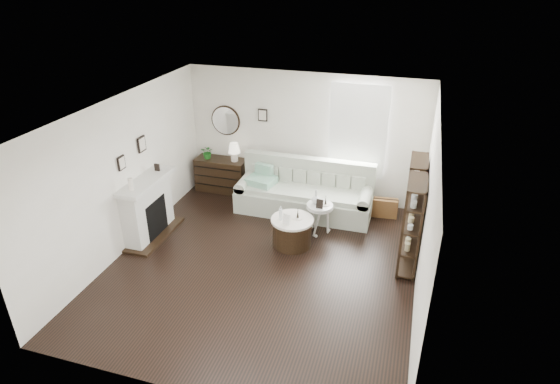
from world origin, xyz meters
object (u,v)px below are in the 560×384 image
(sofa, at_px, (305,195))
(pedestal_table, at_px, (320,207))
(drum_table, at_px, (292,232))
(dresser, at_px, (222,175))

(sofa, bearing_deg, pedestal_table, -58.69)
(sofa, distance_m, drum_table, 1.33)
(dresser, height_order, drum_table, dresser)
(sofa, distance_m, pedestal_table, 0.94)
(sofa, height_order, dresser, sofa)
(dresser, bearing_deg, drum_table, -39.18)
(drum_table, relative_size, pedestal_table, 1.27)
(dresser, bearing_deg, sofa, -10.91)
(sofa, bearing_deg, dresser, 169.09)
(dresser, bearing_deg, pedestal_table, -25.26)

